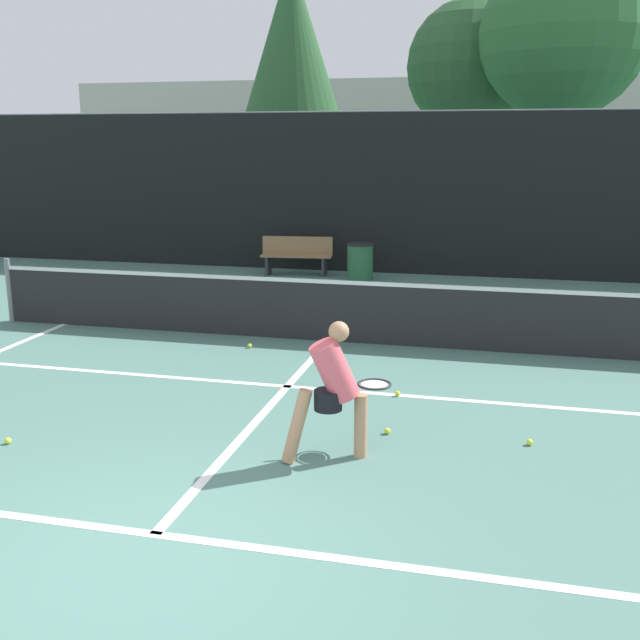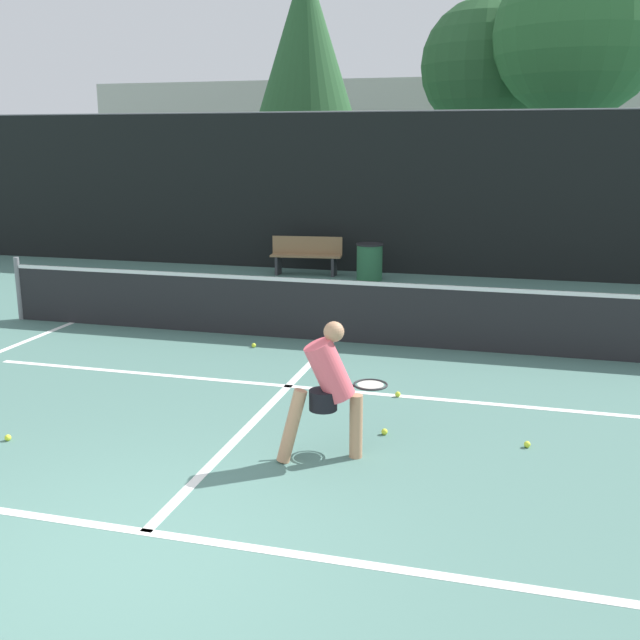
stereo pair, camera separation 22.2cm
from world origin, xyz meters
The scene contains 20 objects.
ground_plane centered at (0.00, 0.00, 0.00)m, with size 100.00×100.00×0.00m, color #4C756B.
court_baseline_near centered at (0.00, 0.40, 0.00)m, with size 11.00×0.10×0.01m, color white.
court_service_line centered at (0.00, 4.10, 0.00)m, with size 8.25×0.10×0.01m, color white.
court_center_mark centered at (0.00, 3.37, 0.00)m, with size 0.10×5.94×0.01m, color white.
net centered at (0.00, 6.34, 0.51)m, with size 11.09×0.09×1.07m.
fence_back centered at (0.00, 12.58, 1.81)m, with size 24.00×0.06×3.63m.
player_practicing centered at (1.03, 2.13, 0.73)m, with size 1.03×0.89×1.36m.
tennis_ball_scattered_0 centered at (1.38, 4.07, 0.03)m, with size 0.07×0.07×0.07m, color #D1E033.
tennis_ball_scattered_1 centered at (1.44, 2.86, 0.03)m, with size 0.07×0.07×0.07m, color #D1E033.
tennis_ball_scattered_2 centered at (-1.04, 5.68, 0.03)m, with size 0.07×0.07×0.07m, color #D1E033.
tennis_ball_scattered_3 centered at (-2.23, 1.69, 0.03)m, with size 0.07×0.07×0.07m, color #D1E033.
tennis_ball_scattered_4 centered at (2.87, 2.90, 0.03)m, with size 0.07×0.07×0.07m, color #D1E033.
courtside_bench centered at (-2.01, 11.82, 0.47)m, with size 1.64×0.56×0.86m.
trash_bin centered at (-0.50, 11.56, 0.40)m, with size 0.59×0.59×0.80m.
parked_car centered at (4.66, 15.41, 0.59)m, with size 1.85×4.64×1.40m.
floodlight_mast centered at (3.03, 18.28, 6.03)m, with size 1.10×0.24×9.67m.
tree_west centered at (3.85, 18.52, 5.85)m, with size 4.65×4.65×8.18m.
tree_mid centered at (1.32, 20.68, 5.23)m, with size 4.16×4.16×7.32m.
tree_east centered at (-4.40, 20.02, 6.10)m, with size 3.24×3.24×8.64m.
building_far centered at (0.00, 31.06, 2.85)m, with size 36.00×2.40×5.69m, color #B2ADA3.
Camera 1 is at (2.49, -4.40, 2.98)m, focal length 42.00 mm.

